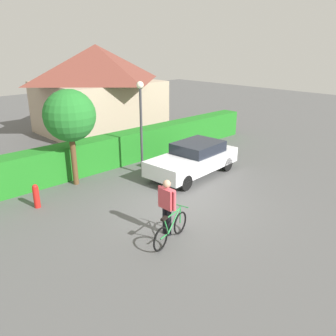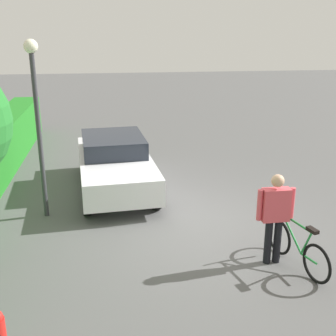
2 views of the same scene
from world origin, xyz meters
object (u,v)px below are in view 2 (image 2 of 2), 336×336
object	(u,v)px
bicycle	(297,247)
street_lamp	(36,104)
parked_car_near	(115,163)
person_rider	(275,212)

from	to	relation	value
bicycle	street_lamp	bearing A→B (deg)	59.02
bicycle	street_lamp	size ratio (longest dim) A/B	0.43
parked_car_near	bicycle	distance (m)	5.16
bicycle	person_rider	world-z (taller)	person_rider
person_rider	street_lamp	world-z (taller)	street_lamp
bicycle	person_rider	xyz separation A→B (m)	(0.19, 0.36, 0.59)
bicycle	person_rider	distance (m)	0.72
person_rider	bicycle	bearing A→B (deg)	-118.20
bicycle	street_lamp	xyz separation A→B (m)	(2.73, 4.55, 2.08)
parked_car_near	bicycle	size ratio (longest dim) A/B	2.58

